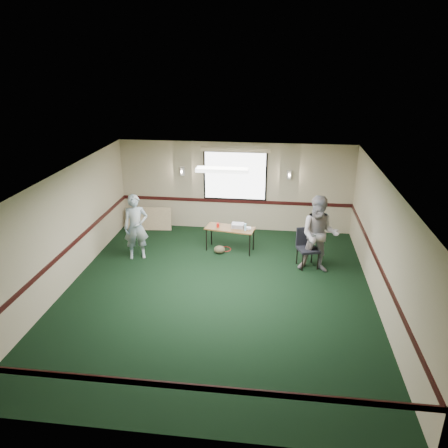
# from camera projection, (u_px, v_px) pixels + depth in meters

# --- Properties ---
(ground) EXTENTS (8.00, 8.00, 0.00)m
(ground) POSITION_uv_depth(u_px,v_px,m) (217.00, 294.00, 9.94)
(ground) COLOR black
(ground) RESTS_ON ground
(room_shell) EXTENTS (8.00, 8.02, 8.00)m
(room_shell) POSITION_uv_depth(u_px,v_px,m) (228.00, 199.00, 11.32)
(room_shell) COLOR tan
(room_shell) RESTS_ON ground
(folding_table) EXTENTS (1.41, 0.76, 0.67)m
(folding_table) POSITION_uv_depth(u_px,v_px,m) (230.00, 229.00, 11.91)
(folding_table) COLOR brown
(folding_table) RESTS_ON ground
(projector) EXTENTS (0.33, 0.28, 0.11)m
(projector) POSITION_uv_depth(u_px,v_px,m) (238.00, 226.00, 11.90)
(projector) COLOR #94949C
(projector) RESTS_ON folding_table
(game_console) EXTENTS (0.20, 0.17, 0.05)m
(game_console) POSITION_uv_depth(u_px,v_px,m) (247.00, 228.00, 11.80)
(game_console) COLOR silver
(game_console) RESTS_ON folding_table
(red_cup) EXTENTS (0.08, 0.08, 0.12)m
(red_cup) POSITION_uv_depth(u_px,v_px,m) (218.00, 225.00, 11.91)
(red_cup) COLOR red
(red_cup) RESTS_ON folding_table
(water_bottle) EXTENTS (0.06, 0.06, 0.21)m
(water_bottle) POSITION_uv_depth(u_px,v_px,m) (245.00, 227.00, 11.65)
(water_bottle) COLOR #91D0EE
(water_bottle) RESTS_ON folding_table
(duffel_bag) EXTENTS (0.33, 0.26, 0.22)m
(duffel_bag) POSITION_uv_depth(u_px,v_px,m) (220.00, 250.00, 11.90)
(duffel_bag) COLOR #433C26
(duffel_bag) RESTS_ON ground
(cable_coil) EXTENTS (0.40, 0.40, 0.02)m
(cable_coil) POSITION_uv_depth(u_px,v_px,m) (225.00, 249.00, 12.17)
(cable_coil) COLOR red
(cable_coil) RESTS_ON ground
(folded_table) EXTENTS (1.38, 0.31, 0.70)m
(folded_table) POSITION_uv_depth(u_px,v_px,m) (149.00, 219.00, 13.44)
(folded_table) COLOR #9F8062
(folded_table) RESTS_ON ground
(conference_chair) EXTENTS (0.62, 0.63, 1.00)m
(conference_chair) POSITION_uv_depth(u_px,v_px,m) (307.00, 244.00, 11.07)
(conference_chair) COLOR black
(conference_chair) RESTS_ON ground
(person_left) EXTENTS (0.74, 0.60, 1.75)m
(person_left) POSITION_uv_depth(u_px,v_px,m) (136.00, 227.00, 11.40)
(person_left) COLOR #3F668C
(person_left) RESTS_ON ground
(person_right) EXTENTS (1.01, 0.82, 1.95)m
(person_right) POSITION_uv_depth(u_px,v_px,m) (319.00, 235.00, 10.65)
(person_right) COLOR #6880A2
(person_right) RESTS_ON ground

